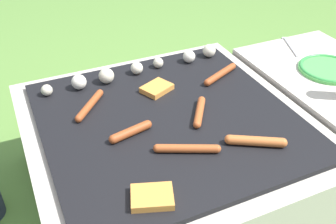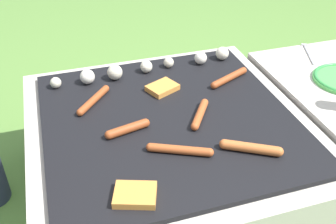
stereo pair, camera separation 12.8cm
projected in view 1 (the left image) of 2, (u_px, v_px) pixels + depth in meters
name	position (u px, v px, depth m)	size (l,w,h in m)	color
ground_plane	(168.00, 195.00, 1.51)	(14.00, 14.00, 0.00)	#567F38
grill	(168.00, 159.00, 1.40)	(0.92, 0.92, 0.37)	#B2AA9E
side_ledge	(317.00, 108.00, 1.66)	(0.48, 0.64, 0.37)	#B2AA9E
sausage_mid_right	(187.00, 149.00, 1.15)	(0.18, 0.10, 0.03)	#A34C23
sausage_back_left	(256.00, 141.00, 1.17)	(0.17, 0.11, 0.03)	#B7602D
sausage_mid_left	(220.00, 74.00, 1.50)	(0.18, 0.10, 0.03)	#93421E
sausage_front_center	(131.00, 132.00, 1.21)	(0.15, 0.05, 0.03)	#93421E
sausage_front_left	(199.00, 112.00, 1.30)	(0.11, 0.14, 0.03)	#A34C23
sausage_front_right	(90.00, 105.00, 1.33)	(0.13, 0.15, 0.02)	#93421E
bread_slice_right	(152.00, 197.00, 1.00)	(0.13, 0.11, 0.02)	#D18438
bread_slice_center	(157.00, 88.00, 1.42)	(0.13, 0.12, 0.02)	#D18438
mushroom_row	(137.00, 68.00, 1.52)	(0.72, 0.08, 0.06)	beige
plate_colorful	(329.00, 69.00, 1.55)	(0.23, 0.23, 0.02)	#4CB24C
fork_utensil	(290.00, 46.00, 1.73)	(0.08, 0.18, 0.01)	silver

